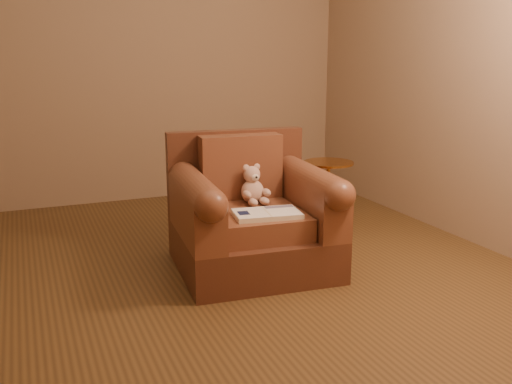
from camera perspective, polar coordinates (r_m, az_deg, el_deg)
name	(u,v)px	position (r m, az deg, el deg)	size (l,w,h in m)	color
floor	(201,272)	(3.64, -5.56, -7.95)	(4.00, 4.00, 0.00)	brown
armchair	(251,218)	(3.62, -0.48, -2.59)	(1.00, 0.96, 0.84)	#532C1B
teddy_bear	(253,188)	(3.66, -0.27, 0.39)	(0.19, 0.21, 0.26)	#D0A792
guidebook	(267,214)	(3.37, 1.09, -2.20)	(0.42, 0.29, 0.03)	beige
side_table	(328,193)	(4.44, 7.18, -0.11)	(0.38, 0.38, 0.53)	#C38035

